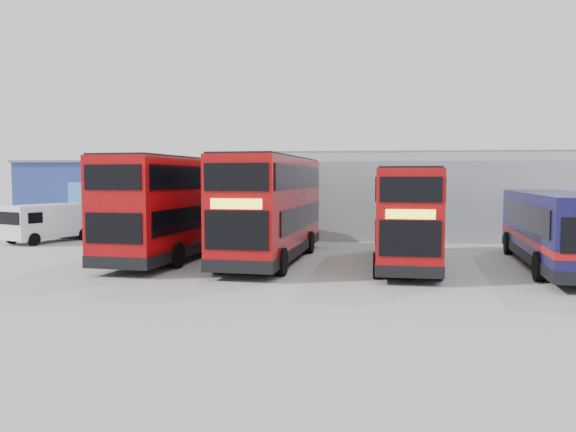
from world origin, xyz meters
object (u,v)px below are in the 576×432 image
Objects in this scene: double_decker_left at (176,208)px; double_decker_centre at (272,209)px; double_decker_right at (405,217)px; single_decker_blue at (556,231)px; panel_van at (48,221)px; maintenance_shed at (432,197)px; office_block at (123,197)px.

double_decker_left is 4.89m from double_decker_centre.
double_decker_centre is 6.27m from double_decker_right.
double_decker_right is 6.57m from single_decker_blue.
single_decker_blue is 28.59m from panel_van.
maintenance_shed reaches higher than double_decker_left.
double_decker_right is 1.86× the size of panel_van.
maintenance_shed reaches higher than double_decker_right.
double_decker_centre reaches higher than double_decker_left.
double_decker_right is 0.85× the size of single_decker_blue.
maintenance_shed is 2.43× the size of single_decker_blue.
panel_van is (-10.08, 5.79, -1.18)m from double_decker_left.
maintenance_shed is at bearing 5.21° from office_block.
office_block is 1.02× the size of double_decker_centre.
single_decker_blue is at bearing 0.95° from double_decker_centre.
double_decker_centre is (12.62, -12.13, -0.09)m from office_block.
double_decker_centre is 2.11× the size of panel_van.
office_block reaches higher than double_decker_left.
double_decker_right is at bearing 4.60° from single_decker_blue.
panel_van is (-24.34, -8.03, -1.30)m from maintenance_shed.
double_decker_centre is 1.13× the size of double_decker_right.
office_block is at bearing 91.21° from panel_van.
office_block reaches higher than double_decker_right.
panel_van is at bearing 165.21° from double_decker_right.
double_decker_right reaches higher than single_decker_blue.
office_block is 1.16× the size of double_decker_right.
double_decker_right is at bearing -102.05° from maintenance_shed.
office_block is at bearing -174.79° from maintenance_shed.
maintenance_shed is (22.00, 2.01, 0.02)m from office_block.
double_decker_left is 1.00× the size of double_decker_centre.
maintenance_shed is 2.54× the size of double_decker_left.
double_decker_left is 11.68m from panel_van.
single_decker_blue is at bearing 1.08° from double_decker_right.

